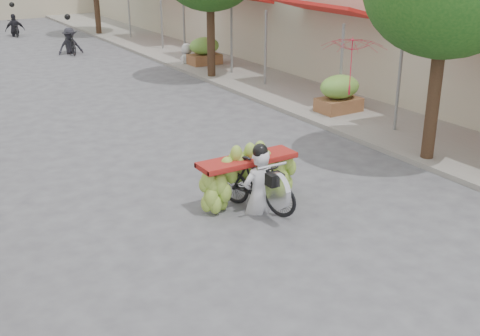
% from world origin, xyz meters
% --- Properties ---
extents(ground, '(120.00, 120.00, 0.00)m').
position_xyz_m(ground, '(0.00, 0.00, 0.00)').
color(ground, '#57565C').
rests_on(ground, ground).
extents(sidewalk_right, '(4.00, 60.00, 0.12)m').
position_xyz_m(sidewalk_right, '(7.00, 15.00, 0.06)').
color(sidewalk_right, gray).
rests_on(sidewalk_right, ground).
extents(produce_crate_mid, '(1.20, 0.88, 1.16)m').
position_xyz_m(produce_crate_mid, '(6.20, 8.00, 0.71)').
color(produce_crate_mid, brown).
rests_on(produce_crate_mid, ground).
extents(produce_crate_far, '(1.20, 0.88, 1.16)m').
position_xyz_m(produce_crate_far, '(6.20, 16.00, 0.71)').
color(produce_crate_far, brown).
rests_on(produce_crate_far, ground).
extents(banana_motorbike, '(2.20, 1.86, 2.23)m').
position_xyz_m(banana_motorbike, '(0.76, 3.99, 0.74)').
color(banana_motorbike, black).
rests_on(banana_motorbike, ground).
extents(market_umbrella, '(1.92, 1.92, 1.55)m').
position_xyz_m(market_umbrella, '(5.81, 7.12, 2.38)').
color(market_umbrella, red).
rests_on(market_umbrella, ground).
extents(pedestrian, '(0.87, 0.73, 1.52)m').
position_xyz_m(pedestrian, '(5.74, 16.59, 0.88)').
color(pedestrian, silver).
rests_on(pedestrian, ground).
extents(bg_motorbike_b, '(1.08, 1.81, 1.95)m').
position_xyz_m(bg_motorbike_b, '(2.58, 21.55, 0.83)').
color(bg_motorbike_b, black).
rests_on(bg_motorbike_b, ground).
extents(bg_motorbike_c, '(1.00, 1.42, 1.95)m').
position_xyz_m(bg_motorbike_c, '(1.66, 27.99, 0.85)').
color(bg_motorbike_c, black).
rests_on(bg_motorbike_c, ground).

